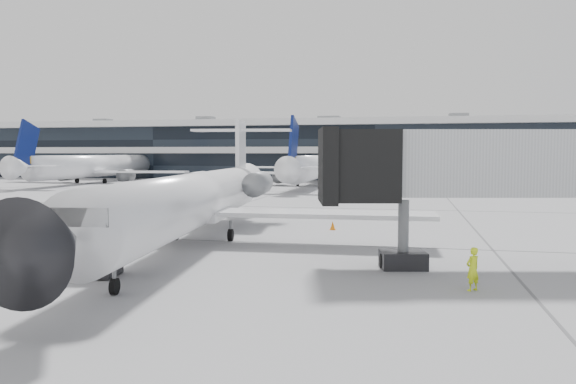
% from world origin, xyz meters
% --- Properties ---
extents(ground, '(220.00, 220.00, 0.00)m').
position_xyz_m(ground, '(0.00, 0.00, 0.00)').
color(ground, gray).
rests_on(ground, ground).
extents(terminal, '(170.00, 22.00, 10.00)m').
position_xyz_m(terminal, '(0.00, 82.00, 5.00)').
color(terminal, black).
rests_on(terminal, ground).
extents(bg_jet_left, '(32.00, 40.00, 9.60)m').
position_xyz_m(bg_jet_left, '(-45.00, 55.00, 0.00)').
color(bg_jet_left, white).
rests_on(bg_jet_left, ground).
extents(bg_jet_center, '(32.00, 40.00, 9.60)m').
position_xyz_m(bg_jet_center, '(-8.00, 55.00, 0.00)').
color(bg_jet_center, white).
rests_on(bg_jet_center, ground).
extents(regional_jet, '(25.72, 32.11, 7.41)m').
position_xyz_m(regional_jet, '(-5.53, -1.22, 2.53)').
color(regional_jet, white).
rests_on(regional_jet, ground).
extents(jet_bridge, '(18.99, 7.27, 6.13)m').
position_xyz_m(jet_bridge, '(12.28, -4.03, 4.46)').
color(jet_bridge, silver).
rests_on(jet_bridge, ground).
extents(ramp_worker, '(0.68, 0.67, 1.59)m').
position_xyz_m(ramp_worker, '(8.00, -9.00, 0.79)').
color(ramp_worker, '#DBF91A').
rests_on(ramp_worker, ground).
extents(cargo_uld, '(2.39, 1.91, 1.79)m').
position_xyz_m(cargo_uld, '(-6.84, -9.71, 0.90)').
color(cargo_uld, black).
rests_on(cargo_uld, ground).
extents(traffic_cone, '(0.44, 0.44, 0.55)m').
position_xyz_m(traffic_cone, '(0.97, 5.93, 0.26)').
color(traffic_cone, orange).
rests_on(traffic_cone, ground).
extents(far_tug, '(1.29, 2.17, 1.38)m').
position_xyz_m(far_tug, '(-20.67, 27.74, 0.62)').
color(far_tug, black).
rests_on(far_tug, ground).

